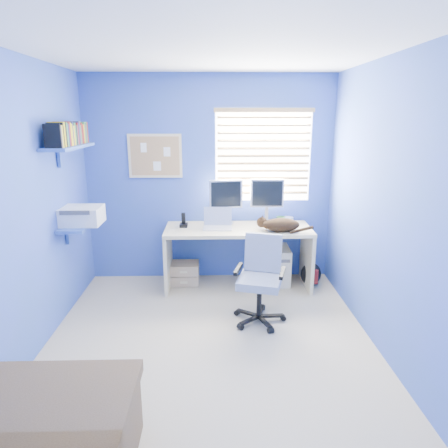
{
  "coord_description": "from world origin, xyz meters",
  "views": [
    {
      "loc": [
        0.04,
        -3.27,
        2.01
      ],
      "look_at": [
        0.15,
        0.65,
        0.95
      ],
      "focal_mm": 32.0,
      "sensor_mm": 36.0,
      "label": 1
    }
  ],
  "objects_px": {
    "cat": "(281,225)",
    "tower_pc": "(281,265)",
    "office_chair": "(260,290)",
    "laptop": "(218,219)",
    "desk": "(238,257)"
  },
  "relations": [
    {
      "from": "cat",
      "to": "tower_pc",
      "type": "bearing_deg",
      "value": 97.06
    },
    {
      "from": "office_chair",
      "to": "laptop",
      "type": "bearing_deg",
      "value": 117.18
    },
    {
      "from": "tower_pc",
      "to": "desk",
      "type": "bearing_deg",
      "value": -167.29
    },
    {
      "from": "desk",
      "to": "laptop",
      "type": "distance_m",
      "value": 0.54
    },
    {
      "from": "desk",
      "to": "cat",
      "type": "relative_size",
      "value": 4.04
    },
    {
      "from": "tower_pc",
      "to": "office_chair",
      "type": "distance_m",
      "value": 1.03
    },
    {
      "from": "cat",
      "to": "office_chair",
      "type": "relative_size",
      "value": 0.49
    },
    {
      "from": "laptop",
      "to": "desk",
      "type": "bearing_deg",
      "value": 9.16
    },
    {
      "from": "desk",
      "to": "tower_pc",
      "type": "relative_size",
      "value": 3.81
    },
    {
      "from": "desk",
      "to": "cat",
      "type": "height_order",
      "value": "cat"
    },
    {
      "from": "cat",
      "to": "office_chair",
      "type": "bearing_deg",
      "value": -93.85
    },
    {
      "from": "tower_pc",
      "to": "office_chair",
      "type": "xyz_separation_m",
      "value": [
        -0.37,
        -0.95,
        0.1
      ]
    },
    {
      "from": "office_chair",
      "to": "cat",
      "type": "bearing_deg",
      "value": 65.62
    },
    {
      "from": "laptop",
      "to": "tower_pc",
      "type": "relative_size",
      "value": 0.73
    },
    {
      "from": "desk",
      "to": "office_chair",
      "type": "distance_m",
      "value": 0.86
    }
  ]
}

